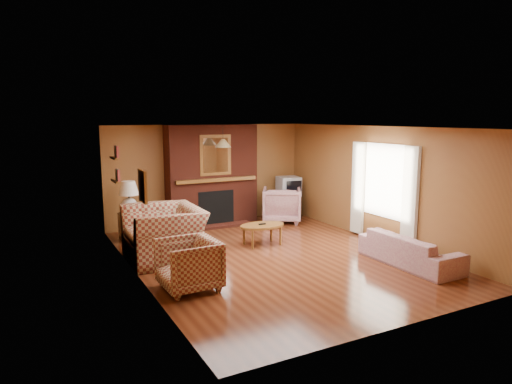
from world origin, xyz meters
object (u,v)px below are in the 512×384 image
floral_sofa (410,249)px  table_lamp (129,195)px  coffee_table (262,227)px  plaid_loveseat (164,234)px  tv_stand (288,206)px  floral_armchair (282,205)px  crt_tv (289,186)px  side_table (130,226)px  fireplace (212,176)px  plaid_armchair (189,264)px

floral_sofa → table_lamp: 5.68m
coffee_table → plaid_loveseat: bearing=-180.0°
coffee_table → tv_stand: size_ratio=1.70×
floral_armchair → table_lamp: 3.75m
floral_sofa → crt_tv: bearing=-2.1°
plaid_loveseat → side_table: 1.67m
side_table → floral_sofa: bearing=-44.8°
table_lamp → coffee_table: bearing=-35.5°
side_table → tv_stand: side_table is taller
floral_armchair → crt_tv: size_ratio=1.55×
fireplace → floral_armchair: (1.62, -0.57, -0.75)m
fireplace → floral_armchair: size_ratio=2.55×
side_table → fireplace: bearing=14.3°
plaid_loveseat → side_table: size_ratio=2.59×
plaid_loveseat → crt_tv: (3.90, 1.98, 0.33)m
coffee_table → side_table: (-2.30, 1.64, -0.09)m
plaid_loveseat → plaid_armchair: 1.64m
side_table → table_lamp: size_ratio=0.83×
floral_armchair → side_table: 3.72m
plaid_armchair → crt_tv: size_ratio=1.41×
floral_sofa → floral_armchair: (-0.28, 3.93, 0.15)m
fireplace → coffee_table: 2.33m
tv_stand → crt_tv: bearing=-90.4°
tv_stand → fireplace: bearing=174.4°
floral_sofa → floral_armchair: size_ratio=2.00×
coffee_table → crt_tv: 2.75m
coffee_table → side_table: bearing=144.5°
floral_armchair → table_lamp: size_ratio=1.37×
floral_sofa → plaid_armchair: bearing=79.7°
side_table → table_lamp: (0.00, 0.00, 0.67)m
plaid_armchair → crt_tv: 5.41m
side_table → tv_stand: 4.16m
plaid_armchair → table_lamp: bearing=-178.9°
floral_armchair → tv_stand: (0.43, 0.39, -0.15)m
fireplace → crt_tv: size_ratio=3.96×
coffee_table → side_table: 2.82m
floral_sofa → coffee_table: 2.89m
fireplace → coffee_table: fireplace is taller
floral_armchair → crt_tv: 0.69m
floral_armchair → table_lamp: (-3.72, 0.04, 0.53)m
coffee_table → crt_tv: (1.85, 1.98, 0.44)m
fireplace → side_table: (-2.10, -0.53, -0.90)m
crt_tv → plaid_armchair: bearing=-137.9°
plaid_loveseat → tv_stand: size_ratio=2.63×
plaid_loveseat → floral_armchair: size_ratio=1.57×
table_lamp → plaid_armchair: bearing=-87.4°
fireplace → crt_tv: bearing=-5.3°
plaid_loveseat → floral_armchair: (3.47, 1.60, -0.05)m
fireplace → crt_tv: fireplace is taller
table_lamp → fireplace: bearing=14.3°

